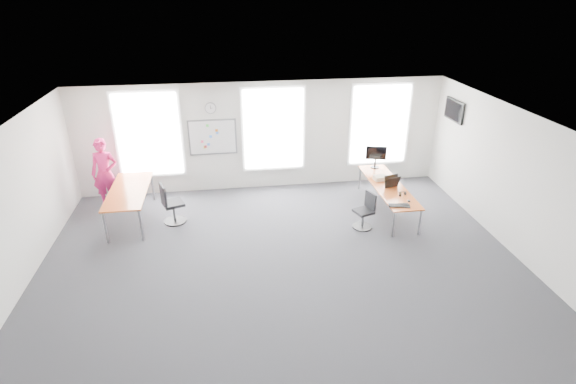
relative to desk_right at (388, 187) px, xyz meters
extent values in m
plane|color=#2C2C31|center=(-2.98, -2.10, -0.64)|extent=(10.00, 10.00, 0.00)
plane|color=silver|center=(-2.98, -2.10, 2.36)|extent=(10.00, 10.00, 0.00)
plane|color=silver|center=(-2.98, 1.90, 0.86)|extent=(10.00, 0.00, 10.00)
plane|color=silver|center=(-2.98, -6.10, 0.86)|extent=(10.00, 0.00, 10.00)
plane|color=silver|center=(-7.98, -2.10, 0.86)|extent=(0.00, 10.00, 10.00)
plane|color=silver|center=(2.02, -2.10, 0.86)|extent=(0.00, 10.00, 10.00)
cube|color=white|center=(-5.98, 1.87, 1.06)|extent=(1.60, 0.06, 2.20)
cube|color=white|center=(-2.68, 1.87, 1.06)|extent=(1.60, 0.06, 2.20)
cube|color=white|center=(0.32, 1.87, 1.06)|extent=(1.60, 0.06, 2.20)
cube|color=#C65A26|center=(0.00, 0.00, 0.03)|extent=(0.75, 2.80, 0.03)
cylinder|color=gray|center=(-0.31, -1.34, -0.31)|extent=(0.05, 0.05, 0.65)
cylinder|color=gray|center=(0.31, -1.34, -0.31)|extent=(0.05, 0.05, 0.65)
cylinder|color=gray|center=(-0.31, 1.34, -0.31)|extent=(0.05, 0.05, 0.65)
cylinder|color=gray|center=(0.31, 1.34, -0.31)|extent=(0.05, 0.05, 0.65)
cube|color=#C65A26|center=(-6.38, 0.39, 0.16)|extent=(0.89, 2.22, 0.03)
cylinder|color=gray|center=(-6.76, -0.66, -0.25)|extent=(0.06, 0.06, 0.78)
cylinder|color=gray|center=(-5.99, -0.66, -0.25)|extent=(0.06, 0.06, 0.78)
cylinder|color=gray|center=(-6.76, 1.44, -0.25)|extent=(0.06, 0.06, 0.78)
cylinder|color=gray|center=(-5.99, 1.44, -0.25)|extent=(0.06, 0.06, 0.78)
cylinder|color=black|center=(-0.87, -0.81, -0.62)|extent=(0.47, 0.47, 0.03)
cylinder|color=gray|center=(-0.87, -0.81, -0.42)|extent=(0.05, 0.05, 0.38)
cube|color=black|center=(-0.87, -0.81, -0.21)|extent=(0.51, 0.51, 0.06)
cube|color=black|center=(-0.70, -0.75, 0.04)|extent=(0.17, 0.37, 0.41)
cylinder|color=black|center=(-5.34, 0.13, -0.62)|extent=(0.55, 0.55, 0.03)
cylinder|color=gray|center=(-5.34, 0.13, -0.39)|extent=(0.06, 0.06, 0.44)
cube|color=black|center=(-5.34, 0.13, -0.14)|extent=(0.59, 0.59, 0.07)
cube|color=black|center=(-5.54, 0.06, 0.15)|extent=(0.20, 0.43, 0.47)
imported|color=#C21B5B|center=(-7.08, 1.25, 0.28)|extent=(0.70, 0.49, 1.84)
cube|color=white|center=(-4.33, 1.87, 0.91)|extent=(1.20, 0.03, 0.90)
cylinder|color=gray|center=(-4.33, 1.87, 1.71)|extent=(0.30, 0.04, 0.30)
cube|color=black|center=(1.97, 0.90, 1.66)|extent=(0.06, 0.90, 0.55)
cube|color=black|center=(-0.14, -1.14, 0.06)|extent=(0.51, 0.29, 0.02)
ellipsoid|color=black|center=(0.16, -0.96, 0.06)|extent=(0.07, 0.10, 0.04)
cylinder|color=black|center=(0.07, -0.63, 0.05)|extent=(0.07, 0.07, 0.01)
cylinder|color=black|center=(0.09, -0.59, 0.08)|extent=(0.04, 0.08, 0.08)
cylinder|color=black|center=(0.21, -0.59, 0.08)|extent=(0.04, 0.08, 0.08)
cylinder|color=gold|center=(0.09, -0.59, 0.08)|extent=(0.01, 0.08, 0.08)
cube|color=black|center=(0.15, -0.59, 0.13)|extent=(0.14, 0.02, 0.01)
cube|color=black|center=(0.04, -0.07, 0.20)|extent=(0.39, 0.18, 0.31)
cube|color=orange|center=(0.04, -0.16, 0.19)|extent=(0.37, 0.19, 0.28)
cube|color=black|center=(0.04, -0.18, 0.20)|extent=(0.39, 0.19, 0.30)
cube|color=beige|center=(-0.09, 0.36, 0.10)|extent=(0.34, 0.27, 0.11)
cylinder|color=black|center=(0.05, 1.20, 0.05)|extent=(0.23, 0.23, 0.02)
cylinder|color=black|center=(0.05, 1.20, 0.17)|extent=(0.05, 0.05, 0.23)
cube|color=black|center=(0.05, 1.19, 0.48)|extent=(0.55, 0.17, 0.37)
cube|color=black|center=(0.05, 1.16, 0.48)|extent=(0.50, 0.13, 0.33)
camera|label=1|loc=(-4.00, -9.84, 4.72)|focal=28.00mm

